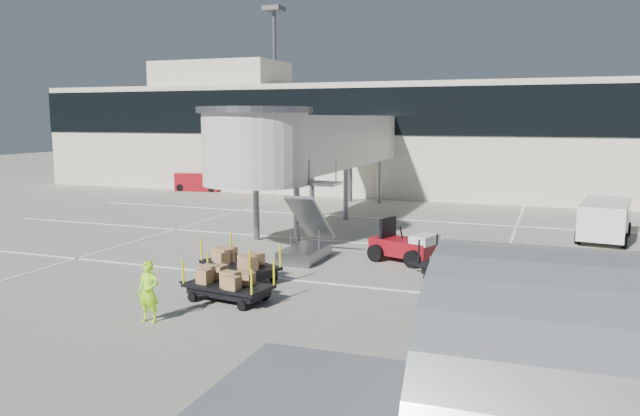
# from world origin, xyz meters

# --- Properties ---
(ground) EXTENTS (140.00, 140.00, 0.00)m
(ground) POSITION_xyz_m (0.00, 0.00, 0.00)
(ground) COLOR #A39E91
(ground) RESTS_ON ground
(lane_markings) EXTENTS (40.00, 30.00, 0.02)m
(lane_markings) POSITION_xyz_m (-0.67, 9.33, 0.01)
(lane_markings) COLOR white
(lane_markings) RESTS_ON ground
(terminal) EXTENTS (64.00, 12.11, 15.20)m
(terminal) POSITION_xyz_m (-0.35, 29.94, 4.11)
(terminal) COLOR silver
(terminal) RESTS_ON ground
(jet_bridge) EXTENTS (5.70, 20.40, 6.03)m
(jet_bridge) POSITION_xyz_m (-3.97, 12.26, 4.28)
(jet_bridge) COLOR beige
(jet_bridge) RESTS_ON ground
(baggage_tug) EXTENTS (2.79, 2.28, 1.67)m
(baggage_tug) POSITION_xyz_m (2.36, 6.12, 0.61)
(baggage_tug) COLOR maroon
(baggage_tug) RESTS_ON ground
(suitcase_cart) EXTENTS (3.75, 2.30, 1.44)m
(suitcase_cart) POSITION_xyz_m (5.02, 3.75, 0.51)
(suitcase_cart) COLOR black
(suitcase_cart) RESTS_ON ground
(box_cart_near) EXTENTS (3.33, 1.67, 1.28)m
(box_cart_near) POSITION_xyz_m (-1.58, -0.96, 0.51)
(box_cart_near) COLOR black
(box_cart_near) RESTS_ON ground
(box_cart_far) EXTENTS (3.54, 2.52, 1.39)m
(box_cart_far) POSITION_xyz_m (-2.44, 1.48, 0.54)
(box_cart_far) COLOR black
(box_cart_far) RESTS_ON ground
(ground_worker) EXTENTS (0.66, 0.46, 1.73)m
(ground_worker) POSITION_xyz_m (-2.58, -3.50, 0.86)
(ground_worker) COLOR #9EFE1A
(ground_worker) RESTS_ON ground
(minivan) EXTENTS (2.61, 4.96, 1.79)m
(minivan) POSITION_xyz_m (9.97, 13.78, 1.08)
(minivan) COLOR white
(minivan) RESTS_ON ground
(belt_loader) EXTENTS (3.87, 1.95, 1.79)m
(belt_loader) POSITION_xyz_m (-17.83, 24.00, 0.68)
(belt_loader) COLOR maroon
(belt_loader) RESTS_ON ground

